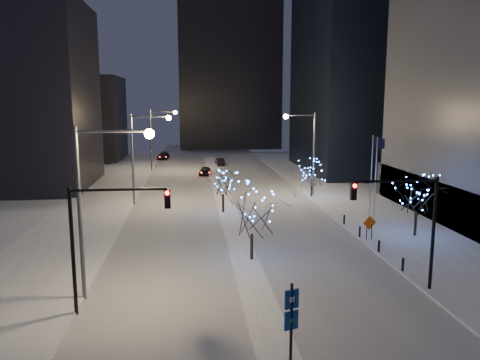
{
  "coord_description": "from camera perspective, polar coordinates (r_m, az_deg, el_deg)",
  "views": [
    {
      "loc": [
        -3.78,
        -24.4,
        11.34
      ],
      "look_at": [
        0.24,
        12.9,
        5.0
      ],
      "focal_mm": 35.0,
      "sensor_mm": 36.0,
      "label": 1
    }
  ],
  "objects": [
    {
      "name": "flagpoles",
      "position": [
        45.52,
        16.05,
        0.95
      ],
      "size": [
        1.35,
        2.6,
        8.0
      ],
      "color": "silver",
      "rests_on": "east_sidewalk"
    },
    {
      "name": "street_lamp_east",
      "position": [
        56.35,
        8.14,
        4.52
      ],
      "size": [
        3.9,
        0.56,
        10.0
      ],
      "color": "#595E66",
      "rests_on": "ground"
    },
    {
      "name": "road",
      "position": [
        60.59,
        -2.47,
        -1.19
      ],
      "size": [
        20.0,
        130.0,
        0.02
      ],
      "primitive_type": "cube",
      "color": "silver",
      "rests_on": "ground"
    },
    {
      "name": "holiday_tree_plaza_far",
      "position": [
        55.76,
        8.76,
        0.76
      ],
      "size": [
        4.64,
        4.64,
        4.43
      ],
      "color": "black",
      "rests_on": "east_sidewalk"
    },
    {
      "name": "west_sidewalk",
      "position": [
        46.94,
        -18.6,
        -4.81
      ],
      "size": [
        8.0,
        90.0,
        0.15
      ],
      "primitive_type": "cube",
      "color": "white",
      "rests_on": "ground"
    },
    {
      "name": "filler_west_far",
      "position": [
        97.04,
        -19.54,
        7.08
      ],
      "size": [
        18.0,
        16.0,
        16.0
      ],
      "primitive_type": "cube",
      "color": "black",
      "rests_on": "ground"
    },
    {
      "name": "horizon_block",
      "position": [
        117.21,
        -1.39,
        14.32
      ],
      "size": [
        24.0,
        14.0,
        42.0
      ],
      "primitive_type": "cube",
      "color": "black",
      "rests_on": "ground"
    },
    {
      "name": "filler_west_near",
      "position": [
        68.81,
        -27.13,
        9.1
      ],
      "size": [
        22.0,
        18.0,
        24.0
      ],
      "primitive_type": "cube",
      "color": "black",
      "rests_on": "ground"
    },
    {
      "name": "car_far",
      "position": [
        93.59,
        -9.32,
        2.92
      ],
      "size": [
        2.49,
        4.83,
        1.34
      ],
      "primitive_type": "imported",
      "rotation": [
        0.0,
        0.0,
        -0.14
      ],
      "color": "black",
      "rests_on": "ground"
    },
    {
      "name": "median",
      "position": [
        55.69,
        -2.14,
        -2.09
      ],
      "size": [
        2.0,
        80.0,
        0.15
      ],
      "primitive_type": "cube",
      "color": "white",
      "rests_on": "ground"
    },
    {
      "name": "street_lamp_w_far",
      "position": [
        76.73,
        -10.05,
        5.83
      ],
      "size": [
        4.4,
        0.56,
        10.0
      ],
      "color": "#595E66",
      "rests_on": "ground"
    },
    {
      "name": "construction_sign",
      "position": [
        39.74,
        15.5,
        -5.31
      ],
      "size": [
        1.2,
        0.29,
        2.01
      ],
      "rotation": [
        0.0,
        0.0,
        0.2
      ],
      "color": "black",
      "rests_on": "east_sidewalk"
    },
    {
      "name": "holiday_tree_median_far",
      "position": [
        47.26,
        -2.09,
        -0.15
      ],
      "size": [
        4.52,
        4.52,
        4.83
      ],
      "color": "black",
      "rests_on": "median"
    },
    {
      "name": "traffic_signal_west",
      "position": [
        25.7,
        -16.47,
        -5.65
      ],
      "size": [
        5.26,
        0.43,
        7.0
      ],
      "color": "black",
      "rests_on": "ground"
    },
    {
      "name": "ground",
      "position": [
        27.18,
        2.49,
        -15.08
      ],
      "size": [
        160.0,
        160.0,
        0.0
      ],
      "primitive_type": "plane",
      "color": "silver",
      "rests_on": "ground"
    },
    {
      "name": "bollards",
      "position": [
        38.66,
        15.43,
        -6.9
      ],
      "size": [
        0.16,
        12.16,
        0.9
      ],
      "color": "black",
      "rests_on": "east_sidewalk"
    },
    {
      "name": "holiday_tree_median_near",
      "position": [
        33.02,
        1.46,
        -3.65
      ],
      "size": [
        5.99,
        5.99,
        5.77
      ],
      "color": "black",
      "rests_on": "median"
    },
    {
      "name": "street_lamp_w_mid",
      "position": [
        51.89,
        -11.86,
        4.04
      ],
      "size": [
        4.4,
        0.56,
        10.0
      ],
      "color": "#595E66",
      "rests_on": "ground"
    },
    {
      "name": "wayfinding_sign",
      "position": [
        20.94,
        6.28,
        -16.1
      ],
      "size": [
        0.65,
        0.3,
        3.72
      ],
      "rotation": [
        0.0,
        0.0,
        0.34
      ],
      "color": "black",
      "rests_on": "ground"
    },
    {
      "name": "east_sidewalk",
      "position": [
        49.51,
        16.36,
        -3.96
      ],
      "size": [
        10.0,
        90.0,
        0.15
      ],
      "primitive_type": "cube",
      "color": "white",
      "rests_on": "ground"
    },
    {
      "name": "car_near",
      "position": [
        72.67,
        -4.29,
        1.11
      ],
      "size": [
        2.18,
        4.06,
        1.31
      ],
      "primitive_type": "imported",
      "rotation": [
        0.0,
        0.0,
        -0.17
      ],
      "color": "black",
      "rests_on": "ground"
    },
    {
      "name": "street_lamp_w_near",
      "position": [
        27.34,
        -16.93,
        -1.03
      ],
      "size": [
        4.4,
        0.56,
        10.0
      ],
      "color": "#595E66",
      "rests_on": "ground"
    },
    {
      "name": "car_mid",
      "position": [
        84.03,
        -2.5,
        2.27
      ],
      "size": [
        1.68,
        3.97,
        1.27
      ],
      "primitive_type": "imported",
      "rotation": [
        0.0,
        0.0,
        3.23
      ],
      "color": "black",
      "rests_on": "ground"
    },
    {
      "name": "holiday_tree_plaza_near",
      "position": [
        41.63,
        20.8,
        -1.7
      ],
      "size": [
        4.8,
        4.8,
        5.31
      ],
      "color": "black",
      "rests_on": "east_sidewalk"
    },
    {
      "name": "traffic_signal_east",
      "position": [
        29.16,
        19.94,
        -4.04
      ],
      "size": [
        5.26,
        0.43,
        7.0
      ],
      "color": "black",
      "rests_on": "ground"
    }
  ]
}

